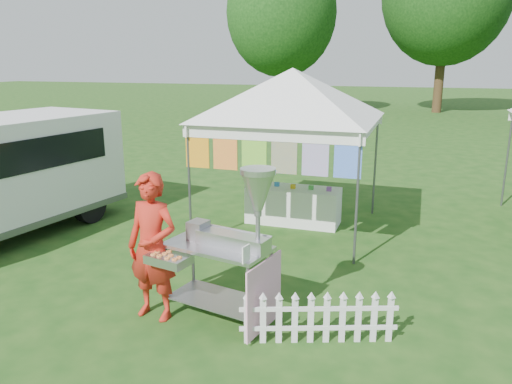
% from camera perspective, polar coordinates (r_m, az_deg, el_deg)
% --- Properties ---
extents(ground, '(120.00, 120.00, 0.00)m').
position_cam_1_polar(ground, '(6.64, -4.03, -13.27)').
color(ground, '#1A4614').
rests_on(ground, ground).
extents(canopy_main, '(4.24, 4.24, 3.45)m').
position_cam_1_polar(canopy_main, '(9.19, 4.22, 13.90)').
color(canopy_main, '#59595E').
rests_on(canopy_main, ground).
extents(tree_left, '(6.40, 6.40, 9.53)m').
position_cam_1_polar(tree_left, '(30.67, 2.94, 19.82)').
color(tree_left, '#382214').
rests_on(tree_left, ground).
extents(donut_cart, '(1.55, 0.96, 1.97)m').
position_cam_1_polar(donut_cart, '(5.86, -2.83, -4.82)').
color(donut_cart, gray).
rests_on(donut_cart, ground).
extents(vendor, '(0.71, 0.50, 1.85)m').
position_cam_1_polar(vendor, '(6.24, -11.75, -6.17)').
color(vendor, red).
rests_on(vendor, ground).
extents(picket_fence, '(1.70, 0.63, 0.56)m').
position_cam_1_polar(picket_fence, '(5.86, 7.17, -14.26)').
color(picket_fence, white).
rests_on(picket_fence, ground).
extents(display_table, '(1.80, 0.70, 0.72)m').
position_cam_1_polar(display_table, '(9.86, 4.28, -1.54)').
color(display_table, white).
rests_on(display_table, ground).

